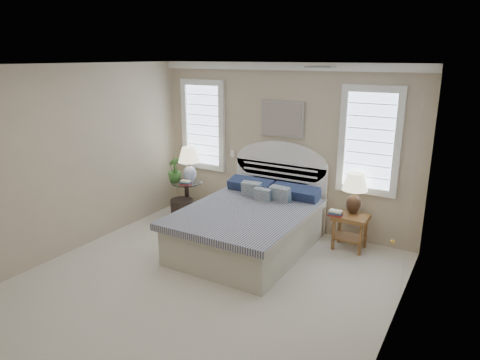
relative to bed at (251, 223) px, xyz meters
The scene contains 21 objects.
floor 1.51m from the bed, 90.00° to the right, with size 4.50×5.00×0.01m, color beige.
ceiling 2.74m from the bed, 90.00° to the right, with size 4.50×5.00×0.01m, color white.
wall_back 1.42m from the bed, 90.00° to the left, with size 4.50×0.02×2.70m, color beige.
wall_left 2.85m from the bed, 147.06° to the right, with size 0.02×5.00×2.70m, color beige.
wall_right 2.85m from the bed, 32.94° to the right, with size 0.02×5.00×2.70m, color beige.
crown_molding 2.47m from the bed, 90.00° to the left, with size 4.50×0.08×0.12m, color white.
hvac_vent 2.67m from the bed, 28.73° to the right, with size 0.30×0.20×0.02m, color #B2B2B2.
switch_plate 1.59m from the bed, 132.76° to the left, with size 0.08×0.01×0.12m, color white.
window_left 2.22m from the bed, 146.59° to the left, with size 0.90×0.06×1.60m, color #C9E0FF.
window_right 2.12m from the bed, 36.14° to the left, with size 0.90×0.06×1.60m, color #C9E0FF.
painting 1.75m from the bed, 90.00° to the left, with size 0.74×0.04×0.58m, color silver.
closet_door 2.39m from the bed, ahead, with size 0.02×1.80×2.40m, color white.
bed is the anchor object (origin of this frame).
side_table_left 1.75m from the bed, 160.26° to the left, with size 0.56×0.56×0.63m.
nightstand_right 1.47m from the bed, 28.03° to the left, with size 0.50×0.40×0.53m.
floor_pot 1.67m from the bed, 166.53° to the left, with size 0.40×0.40×0.36m, color black.
lamp_left 1.84m from the bed, 158.38° to the left, with size 0.44×0.44×0.64m.
lamp_right 1.62m from the bed, 32.47° to the left, with size 0.45×0.45×0.62m.
potted_plant 1.95m from the bed, 165.04° to the left, with size 0.25×0.25×0.44m, color #34772F.
books_left 1.65m from the bed, 163.94° to the left, with size 0.20×0.15×0.08m.
books_right 1.25m from the bed, 27.38° to the left, with size 0.21×0.16×0.08m.
Camera 1 is at (2.87, -3.78, 2.80)m, focal length 32.00 mm.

